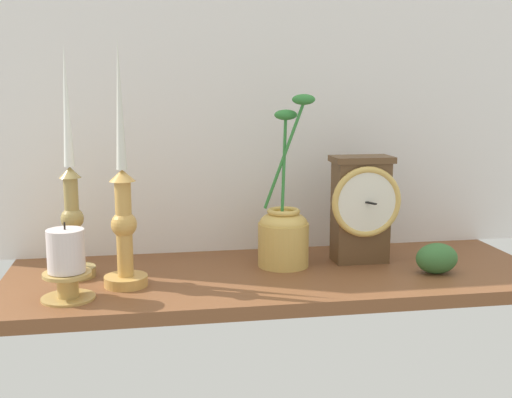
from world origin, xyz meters
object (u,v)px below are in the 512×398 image
candlestick_tall_left (72,208)px  candlestick_tall_center (124,216)px  mantel_clock (361,207)px  brass_vase_jar (284,231)px  pillar_candle_front (67,264)px

candlestick_tall_left → candlestick_tall_center: bearing=-37.4°
mantel_clock → brass_vase_jar: bearing=-178.7°
brass_vase_jar → mantel_clock: bearing=1.3°
candlestick_tall_center → brass_vase_jar: bearing=14.4°
candlestick_tall_center → mantel_clock: bearing=10.0°
mantel_clock → brass_vase_jar: brass_vase_jar is taller
candlestick_tall_left → pillar_candle_front: candlestick_tall_left is taller
candlestick_tall_left → pillar_candle_front: 14.46cm
candlestick_tall_left → candlestick_tall_center: size_ratio=0.98×
candlestick_tall_left → pillar_candle_front: (0.23, -12.75, -6.83)cm
mantel_clock → pillar_candle_front: 56.31cm
mantel_clock → candlestick_tall_left: bearing=-179.1°
mantel_clock → candlestick_tall_left: candlestick_tall_left is taller
candlestick_tall_left → brass_vase_jar: 39.50cm
candlestick_tall_center → pillar_candle_front: size_ratio=3.30×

